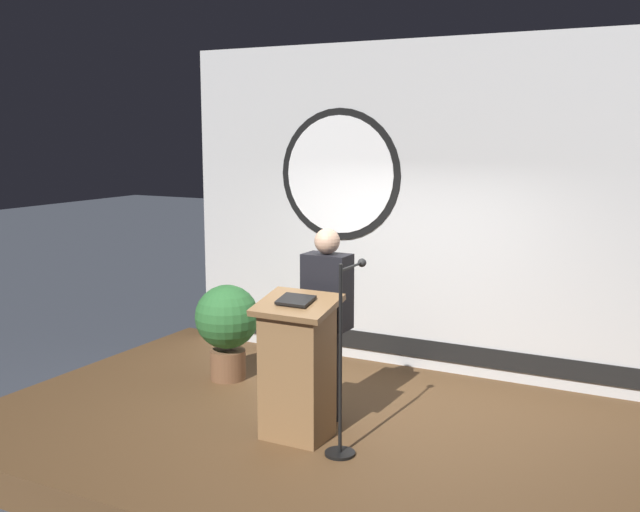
% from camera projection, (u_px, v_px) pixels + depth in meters
% --- Properties ---
extents(ground_plane, '(40.00, 40.00, 0.00)m').
position_uv_depth(ground_plane, '(344.00, 458.00, 6.52)').
color(ground_plane, '#383D47').
extents(stage_platform, '(6.40, 4.00, 0.30)m').
position_uv_depth(stage_platform, '(344.00, 442.00, 6.50)').
color(stage_platform, brown).
rests_on(stage_platform, ground).
extents(banner_display, '(5.53, 0.12, 3.42)m').
position_uv_depth(banner_display, '(421.00, 208.00, 7.82)').
color(banner_display, silver).
rests_on(banner_display, stage_platform).
extents(podium, '(0.64, 0.50, 1.20)m').
position_uv_depth(podium, '(297.00, 369.00, 6.14)').
color(podium, olive).
rests_on(podium, stage_platform).
extents(speaker_person, '(0.40, 0.26, 1.69)m').
position_uv_depth(speaker_person, '(327.00, 323.00, 6.50)').
color(speaker_person, black).
rests_on(speaker_person, stage_platform).
extents(microphone_stand, '(0.24, 0.54, 1.52)m').
position_uv_depth(microphone_stand, '(343.00, 387.00, 5.85)').
color(microphone_stand, black).
rests_on(microphone_stand, stage_platform).
extents(potted_plant, '(0.65, 0.65, 0.97)m').
position_uv_depth(potted_plant, '(227.00, 323.00, 7.60)').
color(potted_plant, brown).
rests_on(potted_plant, stage_platform).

